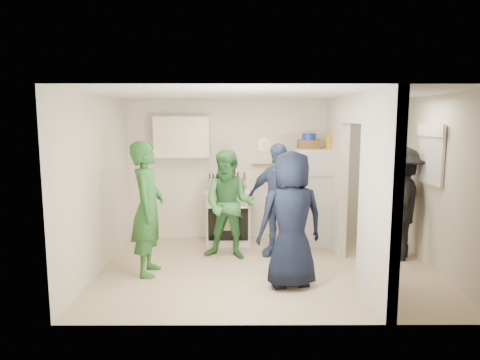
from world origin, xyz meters
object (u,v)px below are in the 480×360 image
at_px(stove, 229,216).
at_px(person_denim, 278,200).
at_px(yellow_cup_stack_top, 329,142).
at_px(blue_bowl, 309,137).
at_px(person_green_left, 148,209).
at_px(person_nook, 400,203).
at_px(person_green_center, 229,205).
at_px(person_navy, 291,220).
at_px(wicker_basket, 309,144).
at_px(fridge, 314,196).

distance_m(stove, person_denim, 1.16).
bearing_deg(yellow_cup_stack_top, blue_bowl, 154.89).
bearing_deg(yellow_cup_stack_top, person_green_left, -153.35).
bearing_deg(person_green_left, person_nook, -80.91).
xyz_separation_m(person_green_left, person_green_center, (1.11, 0.68, -0.09)).
height_order(stove, person_navy, person_navy).
distance_m(wicker_basket, person_green_left, 3.01).
bearing_deg(blue_bowl, person_navy, -104.80).
relative_size(fridge, person_green_left, 0.89).
distance_m(stove, blue_bowl, 1.96).
bearing_deg(person_nook, person_green_center, -61.02).
relative_size(person_denim, person_nook, 1.03).
xyz_separation_m(blue_bowl, person_denim, (-0.59, -0.75, -0.96)).
distance_m(yellow_cup_stack_top, person_green_center, 2.04).
relative_size(stove, person_green_center, 0.55).
relative_size(blue_bowl, yellow_cup_stack_top, 0.96).
xyz_separation_m(blue_bowl, yellow_cup_stack_top, (0.32, -0.15, -0.08)).
xyz_separation_m(yellow_cup_stack_top, person_green_center, (-1.67, -0.71, -0.94)).
distance_m(wicker_basket, person_navy, 2.24).
distance_m(stove, person_navy, 2.20).
xyz_separation_m(stove, wicker_basket, (1.38, 0.02, 1.26)).
relative_size(person_green_left, person_nook, 1.07).
xyz_separation_m(wicker_basket, blue_bowl, (0.00, 0.00, 0.13)).
bearing_deg(person_nook, wicker_basket, -95.04).
bearing_deg(person_green_center, person_denim, 21.02).
bearing_deg(person_denim, stove, 169.66).
relative_size(wicker_basket, person_green_left, 0.19).
xyz_separation_m(stove, fridge, (1.48, -0.03, 0.36)).
xyz_separation_m(wicker_basket, yellow_cup_stack_top, (0.32, -0.15, 0.05)).
bearing_deg(person_nook, stove, -78.50).
bearing_deg(blue_bowl, person_nook, -34.62).
distance_m(wicker_basket, yellow_cup_stack_top, 0.36).
distance_m(fridge, person_green_left, 2.97).
bearing_deg(blue_bowl, person_green_left, -147.87).
relative_size(blue_bowl, person_denim, 0.13).
relative_size(fridge, person_denim, 0.92).
height_order(stove, person_green_center, person_green_center).
distance_m(person_denim, person_navy, 1.26).
relative_size(person_green_center, person_nook, 0.97).
height_order(stove, fridge, fridge).
bearing_deg(person_denim, person_nook, 28.25).
relative_size(stove, person_denim, 0.52).
bearing_deg(person_denim, blue_bowl, 84.37).
xyz_separation_m(blue_bowl, person_green_center, (-1.35, -0.86, -1.02)).
relative_size(person_green_left, person_green_center, 1.10).
bearing_deg(yellow_cup_stack_top, stove, 175.62).
height_order(yellow_cup_stack_top, person_green_left, yellow_cup_stack_top).
xyz_separation_m(person_navy, person_nook, (1.82, 1.12, -0.01)).
distance_m(person_green_left, person_nook, 3.81).
relative_size(person_green_center, person_denim, 0.94).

